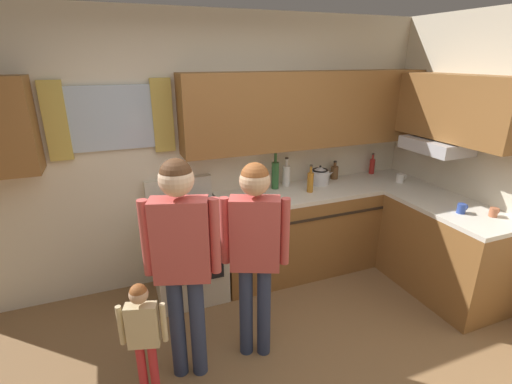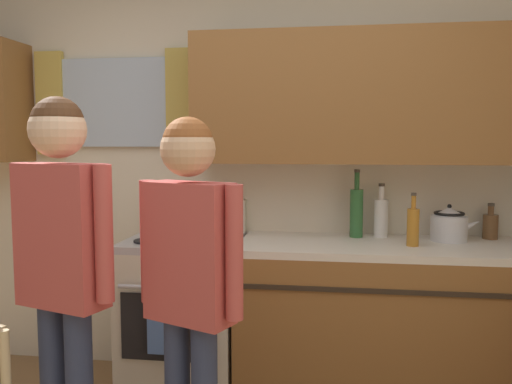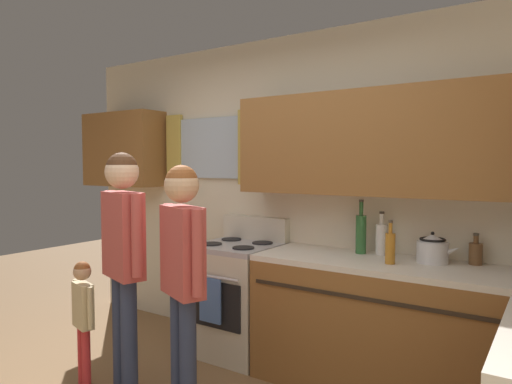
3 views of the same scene
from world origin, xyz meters
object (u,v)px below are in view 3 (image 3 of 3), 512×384
stove_oven (238,296)px  adult_in_plaid (182,260)px  bottle_wine_green (361,233)px  small_child (83,310)px  bottle_milk_white (381,238)px  bottle_squat_brown (476,253)px  adult_holding_child (123,244)px  bottle_oil_amber (390,247)px  stovetop_kettle (433,248)px

stove_oven → adult_in_plaid: bearing=-72.8°
stove_oven → adult_in_plaid: size_ratio=0.71×
bottle_wine_green → small_child: 2.02m
bottle_milk_white → adult_in_plaid: bearing=-124.7°
small_child → bottle_wine_green: bearing=40.4°
stove_oven → bottle_wine_green: (0.98, 0.18, 0.58)m
stove_oven → bottle_wine_green: bearing=10.2°
bottle_squat_brown → adult_in_plaid: 1.88m
stove_oven → bottle_squat_brown: 1.83m
adult_holding_child → adult_in_plaid: adult_holding_child is taller
stove_oven → bottle_squat_brown: bearing=7.5°
bottle_wine_green → bottle_oil_amber: 0.37m
adult_in_plaid → small_child: (-0.81, -0.11, -0.42)m
stove_oven → stovetop_kettle: size_ratio=4.02×
stove_oven → stovetop_kettle: (1.49, 0.13, 0.53)m
bottle_milk_white → stovetop_kettle: (0.37, -0.07, -0.02)m
stove_oven → bottle_wine_green: size_ratio=2.79×
adult_in_plaid → stove_oven: bearing=107.2°
stove_oven → small_child: stove_oven is taller
stovetop_kettle → adult_holding_child: bearing=-146.5°
bottle_squat_brown → stovetop_kettle: bearing=-158.9°
bottle_wine_green → adult_in_plaid: size_ratio=0.25×
stove_oven → small_child: (-0.51, -1.10, 0.09)m
bottle_oil_amber → bottle_squat_brown: size_ratio=1.40×
stovetop_kettle → small_child: size_ratio=0.31×
bottle_wine_green → adult_in_plaid: adult_in_plaid is taller
stovetop_kettle → stove_oven: bearing=-174.9°
adult_holding_child → bottle_squat_brown: bearing=32.1°
bottle_wine_green → adult_holding_child: size_ratio=0.24×
bottle_milk_white → small_child: 2.14m
stove_oven → adult_holding_child: size_ratio=0.68×
stovetop_kettle → bottle_milk_white: bearing=169.1°
bottle_milk_white → adult_in_plaid: adult_in_plaid is taller
bottle_wine_green → adult_holding_child: adult_holding_child is taller
bottle_squat_brown → adult_holding_child: bearing=-147.9°
stove_oven → bottle_squat_brown: (1.74, 0.23, 0.51)m
adult_in_plaid → bottle_wine_green: bearing=59.6°
bottle_oil_amber → stovetop_kettle: size_ratio=1.04×
bottle_milk_white → bottle_oil_amber: 0.30m
stove_oven → bottle_oil_amber: bearing=-2.4°
stovetop_kettle → bottle_squat_brown: bearing=21.1°
bottle_milk_white → adult_holding_child: size_ratio=0.19×
bottle_wine_green → bottle_oil_amber: bottle_wine_green is taller
stove_oven → adult_holding_child: 1.16m
stovetop_kettle → bottle_oil_amber: bearing=-140.2°
bottle_oil_amber → adult_holding_child: adult_holding_child is taller
stovetop_kettle → small_child: 2.39m
bottle_milk_white → bottle_oil_amber: bearing=-60.8°
bottle_milk_white → bottle_oil_amber: (0.14, -0.26, -0.01)m
bottle_milk_white → small_child: (-1.64, -1.30, -0.46)m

